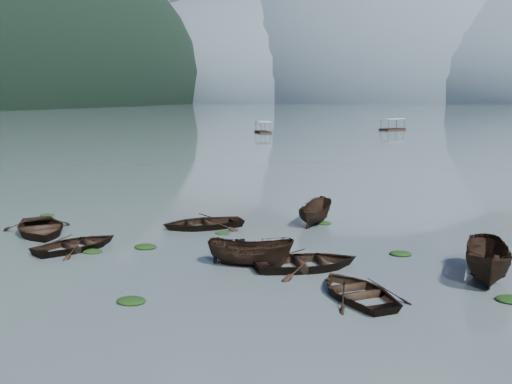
# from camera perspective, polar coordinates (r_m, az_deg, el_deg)

# --- Properties ---
(ground_plane) EXTENTS (2400.00, 2400.00, 0.00)m
(ground_plane) POSITION_cam_1_polar(r_m,az_deg,el_deg) (21.35, -8.86, -10.44)
(ground_plane) COLOR #4C5B5F
(haze_mtn_a) EXTENTS (520.00, 520.00, 280.00)m
(haze_mtn_a) POSITION_cam_1_polar(r_m,az_deg,el_deg) (956.69, -0.68, 9.00)
(haze_mtn_a) COLOR #475666
(haze_mtn_a) RESTS_ON ground
(haze_mtn_b) EXTENTS (520.00, 520.00, 340.00)m
(haze_mtn_b) POSITION_cam_1_polar(r_m,az_deg,el_deg) (920.80, 11.50, 8.80)
(haze_mtn_b) COLOR #475666
(haze_mtn_b) RESTS_ON ground
(haze_mtn_c) EXTENTS (520.00, 520.00, 260.00)m
(haze_mtn_c) POSITION_cam_1_polar(r_m,az_deg,el_deg) (927.63, 24.04, 8.18)
(haze_mtn_c) COLOR #475666
(haze_mtn_c) RESTS_ON ground
(rowboat_1) EXTENTS (4.62, 5.10, 0.87)m
(rowboat_1) POSITION_cam_1_polar(r_m,az_deg,el_deg) (28.87, -17.46, -5.48)
(rowboat_1) COLOR black
(rowboat_1) RESTS_ON ground
(rowboat_2) EXTENTS (3.93, 1.73, 1.48)m
(rowboat_2) POSITION_cam_1_polar(r_m,az_deg,el_deg) (24.97, -0.57, -7.36)
(rowboat_2) COLOR black
(rowboat_2) RESTS_ON ground
(rowboat_3) EXTENTS (4.80, 5.05, 0.85)m
(rowboat_3) POSITION_cam_1_polar(r_m,az_deg,el_deg) (21.54, 10.05, -10.29)
(rowboat_3) COLOR black
(rowboat_3) RESTS_ON ground
(rowboat_4) EXTENTS (5.56, 5.07, 0.94)m
(rowboat_4) POSITION_cam_1_polar(r_m,az_deg,el_deg) (24.66, 5.14, -7.62)
(rowboat_4) COLOR black
(rowboat_4) RESTS_ON ground
(rowboat_5) EXTENTS (2.02, 4.71, 1.78)m
(rowboat_5) POSITION_cam_1_polar(r_m,az_deg,el_deg) (24.95, 22.13, -8.09)
(rowboat_5) COLOR black
(rowboat_5) RESTS_ON ground
(rowboat_6) EXTENTS (6.06, 6.18, 1.05)m
(rowboat_6) POSITION_cam_1_polar(r_m,az_deg,el_deg) (32.67, -20.76, -3.95)
(rowboat_6) COLOR black
(rowboat_6) RESTS_ON ground
(rowboat_7) EXTENTS (5.57, 5.27, 0.94)m
(rowboat_7) POSITION_cam_1_polar(r_m,az_deg,el_deg) (32.16, -5.33, -3.57)
(rowboat_7) COLOR black
(rowboat_7) RESTS_ON ground
(rowboat_8) EXTENTS (1.88, 4.07, 1.52)m
(rowboat_8) POSITION_cam_1_polar(r_m,az_deg,el_deg) (33.33, 5.89, -3.12)
(rowboat_8) COLOR black
(rowboat_8) RESTS_ON ground
(weed_clump_0) EXTENTS (0.95, 0.78, 0.21)m
(weed_clump_0) POSITION_cam_1_polar(r_m,az_deg,el_deg) (28.08, -16.05, -5.83)
(weed_clump_0) COLOR black
(weed_clump_0) RESTS_ON ground
(weed_clump_1) EXTENTS (1.12, 0.90, 0.25)m
(weed_clump_1) POSITION_cam_1_polar(r_m,az_deg,el_deg) (28.29, -11.00, -5.52)
(weed_clump_1) COLOR black
(weed_clump_1) RESTS_ON ground
(weed_clump_2) EXTENTS (1.08, 0.87, 0.23)m
(weed_clump_2) POSITION_cam_1_polar(r_m,az_deg,el_deg) (21.16, -12.36, -10.73)
(weed_clump_2) COLOR black
(weed_clump_2) RESTS_ON ground
(weed_clump_3) EXTENTS (1.03, 0.87, 0.23)m
(weed_clump_3) POSITION_cam_1_polar(r_m,az_deg,el_deg) (27.43, 14.26, -6.11)
(weed_clump_3) COLOR black
(weed_clump_3) RESTS_ON ground
(weed_clump_4) EXTENTS (1.15, 0.91, 0.24)m
(weed_clump_4) POSITION_cam_1_polar(r_m,az_deg,el_deg) (22.73, 24.22, -9.93)
(weed_clump_4) COLOR black
(weed_clump_4) RESTS_ON ground
(weed_clump_5) EXTENTS (0.93, 0.75, 0.20)m
(weed_clump_5) POSITION_cam_1_polar(r_m,az_deg,el_deg) (37.44, -20.16, -2.26)
(weed_clump_5) COLOR black
(weed_clump_5) RESTS_ON ground
(weed_clump_6) EXTENTS (0.83, 0.69, 0.17)m
(weed_clump_6) POSITION_cam_1_polar(r_m,az_deg,el_deg) (30.66, -3.38, -4.19)
(weed_clump_6) COLOR black
(weed_clump_6) RESTS_ON ground
(weed_clump_7) EXTENTS (0.99, 0.79, 0.22)m
(weed_clump_7) POSITION_cam_1_polar(r_m,az_deg,el_deg) (33.19, 6.71, -3.19)
(weed_clump_7) COLOR black
(weed_clump_7) RESTS_ON ground
(pontoon_left) EXTENTS (4.86, 6.36, 2.26)m
(pontoon_left) POSITION_cam_1_polar(r_m,az_deg,el_deg) (118.51, 0.70, 5.94)
(pontoon_left) COLOR black
(pontoon_left) RESTS_ON ground
(pontoon_centre) EXTENTS (5.87, 6.74, 2.45)m
(pontoon_centre) POSITION_cam_1_polar(r_m,az_deg,el_deg) (132.33, 13.48, 6.05)
(pontoon_centre) COLOR black
(pontoon_centre) RESTS_ON ground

